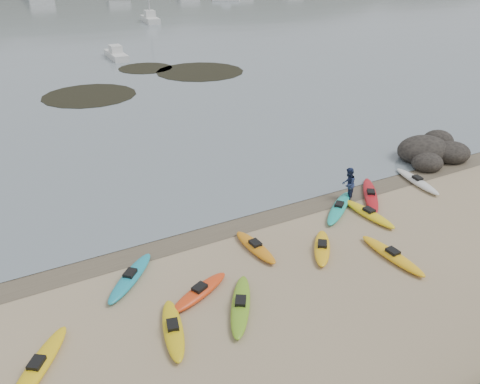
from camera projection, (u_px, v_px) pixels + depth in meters
ground at (240, 218)px, 23.74m from camera, size 600.00×600.00×0.00m
wet_sand at (243, 221)px, 23.51m from camera, size 60.00×60.00×0.00m
kayaks at (292, 248)px, 21.03m from camera, size 23.40×8.63×0.34m
person_east at (348, 184)px, 25.18m from camera, size 1.14×1.10×1.85m
rock_cluster at (431, 154)px, 30.70m from camera, size 5.31×3.91×1.81m
kelp_mats at (155, 78)px, 50.48m from camera, size 22.75×16.47×0.04m
moored_boats at (44, 23)px, 87.15m from camera, size 94.94×75.10×1.37m
far_hills at (105, 28)px, 199.67m from camera, size 550.00×135.00×80.00m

